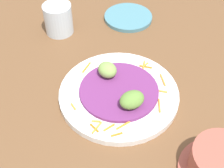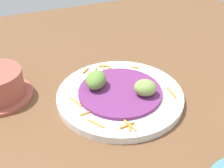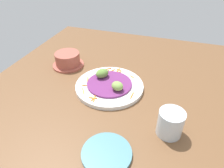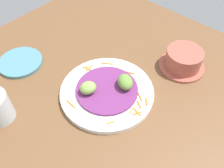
# 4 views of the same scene
# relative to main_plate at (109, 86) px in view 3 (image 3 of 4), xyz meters

# --- Properties ---
(table_surface) EXTENTS (1.10, 1.10, 0.02)m
(table_surface) POSITION_rel_main_plate_xyz_m (0.05, 0.02, -0.02)
(table_surface) COLOR brown
(table_surface) RESTS_ON ground
(main_plate) EXTENTS (0.27, 0.27, 0.02)m
(main_plate) POSITION_rel_main_plate_xyz_m (0.00, 0.00, 0.00)
(main_plate) COLOR white
(main_plate) RESTS_ON table_surface
(cabbage_bed) EXTENTS (0.18, 0.18, 0.01)m
(cabbage_bed) POSITION_rel_main_plate_xyz_m (0.00, 0.00, 0.01)
(cabbage_bed) COLOR #702D6B
(cabbage_bed) RESTS_ON main_plate
(carrot_garnish) EXTENTS (0.21, 0.25, 0.00)m
(carrot_garnish) POSITION_rel_main_plate_xyz_m (-0.02, 0.01, 0.01)
(carrot_garnish) COLOR orange
(carrot_garnish) RESTS_ON main_plate
(guac_scoop_left) EXTENTS (0.07, 0.07, 0.03)m
(guac_scoop_left) POSITION_rel_main_plate_xyz_m (-0.04, 0.03, 0.03)
(guac_scoop_left) COLOR olive
(guac_scoop_left) RESTS_ON cabbage_bed
(guac_scoop_center) EXTENTS (0.06, 0.06, 0.03)m
(guac_scoop_center) POSITION_rel_main_plate_xyz_m (0.04, -0.03, 0.03)
(guac_scoop_center) COLOR #84A851
(guac_scoop_center) RESTS_ON cabbage_bed
(side_plate_small) EXTENTS (0.14, 0.14, 0.01)m
(side_plate_small) POSITION_rel_main_plate_xyz_m (0.09, -0.30, -0.00)
(side_plate_small) COLOR teal
(side_plate_small) RESTS_ON table_surface
(terracotta_bowl) EXTENTS (0.14, 0.14, 0.07)m
(terracotta_bowl) POSITION_rel_main_plate_xyz_m (-0.24, 0.10, 0.02)
(terracotta_bowl) COLOR #A85142
(terracotta_bowl) RESTS_ON table_surface
(water_glass) EXTENTS (0.08, 0.08, 0.08)m
(water_glass) POSITION_rel_main_plate_xyz_m (0.25, -0.16, 0.03)
(water_glass) COLOR silver
(water_glass) RESTS_ON table_surface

